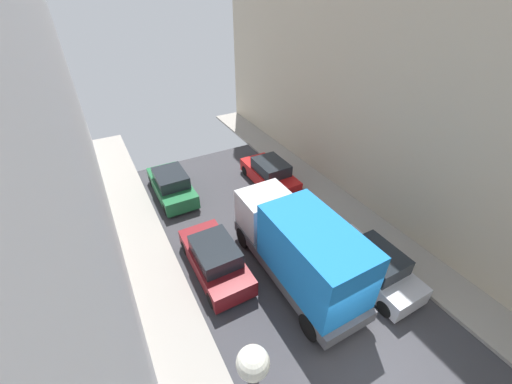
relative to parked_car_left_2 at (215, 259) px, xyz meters
name	(u,v)px	position (x,y,z in m)	size (l,w,h in m)	color
ground	(368,368)	(2.70, -6.04, -0.72)	(32.00, 32.00, 0.00)	#38383D
sidewalk_right	(465,301)	(7.70, -6.04, -0.64)	(2.00, 44.00, 0.15)	gray
parked_car_left_2	(215,259)	(0.00, 0.00, 0.00)	(1.78, 4.20, 1.57)	maroon
parked_car_left_3	(172,185)	(0.00, 6.25, 0.00)	(1.78, 4.20, 1.57)	#1E6638
parked_car_right_2	(372,265)	(5.40, -3.37, 0.00)	(1.78, 4.20, 1.57)	silver
parked_car_right_3	(270,174)	(5.40, 4.64, 0.00)	(1.78, 4.20, 1.57)	red
delivery_truck	(299,248)	(2.70, -2.00, 1.07)	(2.26, 6.60, 3.38)	#4C4C51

